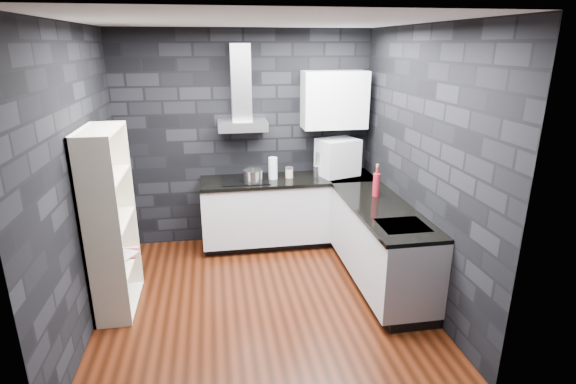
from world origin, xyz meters
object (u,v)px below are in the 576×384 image
object	(u,v)px
glass_vase	(273,168)
red_bottle	(376,185)
pot	(253,176)
storage_jar	(289,173)
bookshelf	(110,222)
fruit_bowl	(107,224)
appliance_garage	(338,158)
utensil_crock	(317,171)

from	to	relation	value
glass_vase	red_bottle	bearing A→B (deg)	-39.35
pot	storage_jar	xyz separation A→B (m)	(0.47, 0.15, -0.02)
storage_jar	bookshelf	world-z (taller)	bookshelf
red_bottle	fruit_bowl	bearing A→B (deg)	-170.75
red_bottle	bookshelf	xyz separation A→B (m)	(-2.76, -0.32, -0.13)
storage_jar	appliance_garage	world-z (taller)	appliance_garage
bookshelf	fruit_bowl	size ratio (longest dim) A/B	8.48
glass_vase	bookshelf	bearing A→B (deg)	-145.70
utensil_crock	appliance_garage	distance (m)	0.31
pot	bookshelf	distance (m)	1.80
pot	utensil_crock	world-z (taller)	pot
pot	utensil_crock	bearing A→B (deg)	9.94
red_bottle	fruit_bowl	xyz separation A→B (m)	(-2.76, -0.45, -0.09)
red_bottle	bookshelf	distance (m)	2.78
red_bottle	fruit_bowl	size ratio (longest dim) A/B	1.22
utensil_crock	red_bottle	distance (m)	0.99
pot	appliance_garage	size ratio (longest dim) A/B	0.46
utensil_crock	bookshelf	size ratio (longest dim) A/B	0.08
red_bottle	pot	bearing A→B (deg)	150.79
storage_jar	red_bottle	bearing A→B (deg)	-46.51
storage_jar	appliance_garage	distance (m)	0.66
storage_jar	appliance_garage	size ratio (longest dim) A/B	0.25
storage_jar	appliance_garage	xyz separation A→B (m)	(0.63, 0.03, 0.17)
pot	utensil_crock	distance (m)	0.85
pot	storage_jar	bearing A→B (deg)	17.15
storage_jar	utensil_crock	size ratio (longest dim) A/B	0.88
glass_vase	fruit_bowl	distance (m)	2.16
fruit_bowl	pot	bearing A→B (deg)	38.89
utensil_crock	red_bottle	size ratio (longest dim) A/B	0.52
pot	appliance_garage	xyz separation A→B (m)	(1.11, 0.17, 0.15)
storage_jar	fruit_bowl	world-z (taller)	storage_jar
pot	red_bottle	xyz separation A→B (m)	(1.30, -0.73, 0.05)
appliance_garage	bookshelf	world-z (taller)	bookshelf
appliance_garage	pot	bearing A→B (deg)	171.14
utensil_crock	fruit_bowl	xyz separation A→B (m)	(-2.30, -1.32, -0.03)
bookshelf	storage_jar	bearing A→B (deg)	27.03
glass_vase	fruit_bowl	world-z (taller)	glass_vase
appliance_garage	bookshelf	size ratio (longest dim) A/B	0.27
storage_jar	utensil_crock	world-z (taller)	utensil_crock
bookshelf	red_bottle	bearing A→B (deg)	1.93
utensil_crock	bookshelf	world-z (taller)	bookshelf
storage_jar	bookshelf	size ratio (longest dim) A/B	0.07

